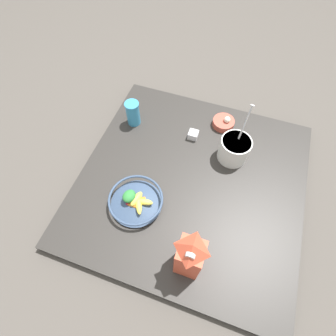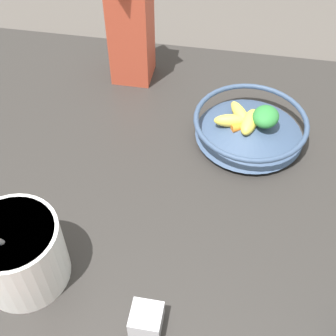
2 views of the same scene
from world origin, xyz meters
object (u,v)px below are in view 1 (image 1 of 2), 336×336
object	(u,v)px
milk_carton	(190,256)
drinking_cup	(133,113)
fruit_bowl	(136,201)
garlic_bowl	(224,123)
yogurt_tub	(234,148)
spice_jar	(193,135)

from	to	relation	value
milk_carton	drinking_cup	xyz separation A→B (m)	(-0.45, 0.56, -0.06)
fruit_bowl	garlic_bowl	size ratio (longest dim) A/B	2.10
yogurt_tub	drinking_cup	size ratio (longest dim) A/B	2.09
fruit_bowl	yogurt_tub	xyz separation A→B (m)	(0.32, 0.36, 0.03)
spice_jar	milk_carton	bearing A→B (deg)	-75.44
milk_carton	yogurt_tub	bearing A→B (deg)	84.39
drinking_cup	spice_jar	distance (m)	0.31
milk_carton	garlic_bowl	bearing A→B (deg)	92.37
spice_jar	garlic_bowl	world-z (taller)	garlic_bowl
fruit_bowl	milk_carton	size ratio (longest dim) A/B	0.85
fruit_bowl	yogurt_tub	world-z (taller)	yogurt_tub
garlic_bowl	spice_jar	bearing A→B (deg)	-134.37
drinking_cup	garlic_bowl	xyz separation A→B (m)	(0.42, 0.13, -0.05)
milk_carton	garlic_bowl	xyz separation A→B (m)	(-0.03, 0.69, -0.11)
spice_jar	garlic_bowl	xyz separation A→B (m)	(0.12, 0.12, 0.00)
yogurt_tub	drinking_cup	xyz separation A→B (m)	(-0.50, 0.04, 0.00)
milk_carton	garlic_bowl	size ratio (longest dim) A/B	2.48
yogurt_tub	spice_jar	bearing A→B (deg)	166.24
spice_jar	garlic_bowl	distance (m)	0.17
fruit_bowl	garlic_bowl	bearing A→B (deg)	65.84
milk_carton	garlic_bowl	distance (m)	0.70
drinking_cup	garlic_bowl	bearing A→B (deg)	16.78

